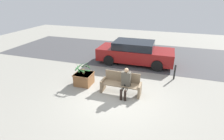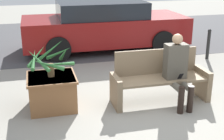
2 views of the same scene
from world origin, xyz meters
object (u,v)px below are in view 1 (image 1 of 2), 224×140
(potted_plant, at_px, (83,67))
(parked_car, at_px, (135,52))
(person_seated, at_px, (126,82))
(planter_box, at_px, (84,79))
(bench, at_px, (121,84))
(bollard_post, at_px, (175,72))

(potted_plant, bearing_deg, parked_car, 63.81)
(person_seated, height_order, planter_box, person_seated)
(person_seated, bearing_deg, potted_plant, 169.91)
(bench, height_order, parked_car, parked_car)
(bench, bearing_deg, parked_car, 92.34)
(potted_plant, height_order, bollard_post, potted_plant)
(bench, xyz_separation_m, parked_car, (-0.15, 3.74, 0.27))
(person_seated, relative_size, bollard_post, 1.58)
(parked_car, relative_size, bollard_post, 5.79)
(planter_box, distance_m, bollard_post, 4.53)
(planter_box, xyz_separation_m, bollard_post, (4.11, 1.91, 0.11))
(bench, distance_m, potted_plant, 1.97)
(potted_plant, relative_size, parked_car, 0.17)
(planter_box, distance_m, parked_car, 3.98)
(person_seated, relative_size, potted_plant, 1.58)
(person_seated, xyz_separation_m, bollard_post, (1.98, 2.30, -0.26))
(bench, relative_size, bollard_post, 2.20)
(bench, xyz_separation_m, potted_plant, (-1.90, 0.18, 0.46))
(person_seated, bearing_deg, parked_car, 95.64)
(person_seated, xyz_separation_m, parked_car, (-0.39, 3.94, 0.02))
(planter_box, relative_size, bollard_post, 1.03)
(potted_plant, xyz_separation_m, bollard_post, (4.12, 1.92, -0.47))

